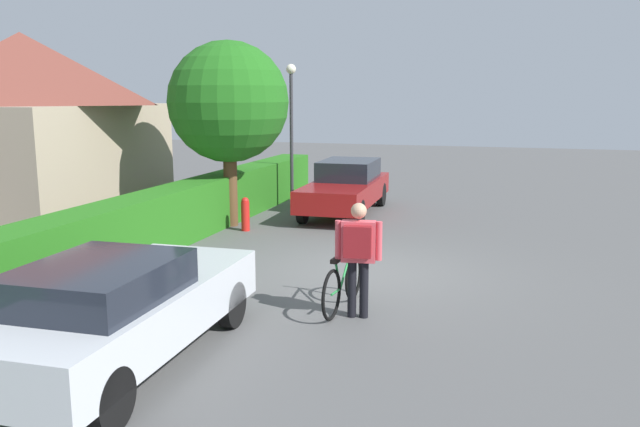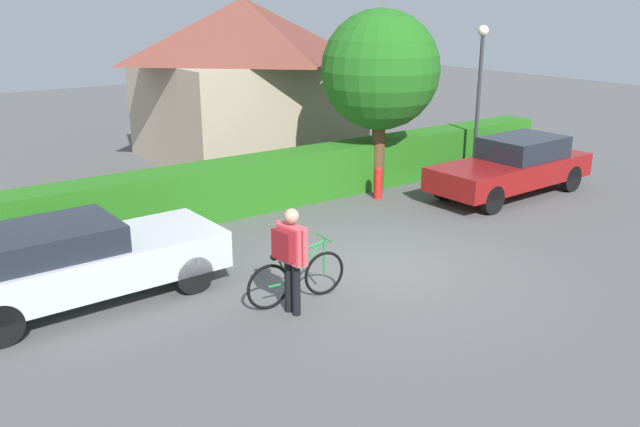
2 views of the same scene
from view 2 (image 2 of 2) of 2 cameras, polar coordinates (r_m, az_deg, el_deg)
ground_plane at (r=12.17m, az=5.81°, el=-4.68°), size 60.00×60.00×0.00m
hedge_row at (r=15.45m, az=-5.28°, el=2.63°), size 18.72×0.90×1.23m
house_distant at (r=20.50m, az=-6.40°, el=11.51°), size 5.81×5.40×4.74m
parked_car_near at (r=11.19m, az=-20.00°, el=-3.78°), size 4.44×1.81×1.37m
parked_car_far at (r=17.16m, az=16.29°, el=3.95°), size 4.62×1.76×1.43m
bicycle at (r=10.67m, az=-1.98°, el=-5.56°), size 1.78×0.50×1.01m
person_rider at (r=10.03m, az=-2.57°, el=-3.25°), size 0.40×0.68×1.70m
street_lamp at (r=18.37m, az=13.57°, el=11.06°), size 0.28×0.28×4.05m
tree_kerbside at (r=16.57m, az=5.20°, el=12.13°), size 2.91×2.91×4.50m
fire_hydrant at (r=16.29m, az=5.01°, el=2.71°), size 0.20×0.20×0.81m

